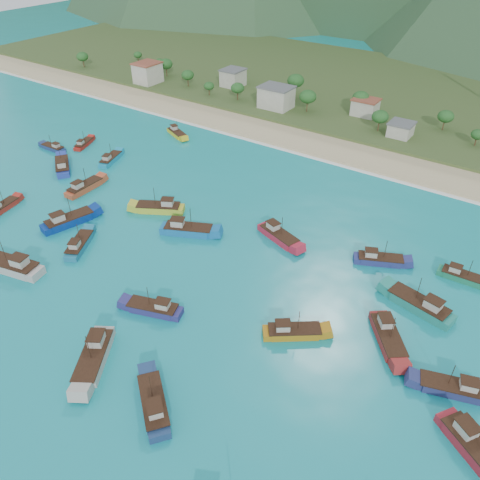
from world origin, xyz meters
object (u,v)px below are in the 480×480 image
Objects in this scene: boat_4 at (419,305)px; boat_16 at (463,277)px; boat_24 at (12,266)px; boat_22 at (154,404)px; boat_1 at (94,357)px; boat_18 at (475,449)px; boat_6 at (279,236)px; boat_21 at (388,337)px; boat_5 at (379,260)px; boat_10 at (188,230)px; boat_27 at (154,309)px; boat_13 at (85,187)px; boat_30 at (3,208)px; boat_7 at (452,388)px; boat_8 at (177,134)px; boat_17 at (69,221)px; boat_0 at (111,159)px; boat_26 at (80,245)px; boat_3 at (53,148)px; boat_2 at (63,166)px; boat_15 at (293,332)px; boat_32 at (84,144)px; boat_20 at (160,208)px.

boat_4 is 14.34m from boat_16.
boat_4 is 0.94× the size of boat_24.
boat_4 is at bearing 7.01° from boat_22.
boat_1 is 1.06× the size of boat_18.
boat_21 reaches higher than boat_6.
boat_5 is 0.90× the size of boat_18.
boat_10 is 26.07m from boat_27.
boat_6 is 1.06× the size of boat_13.
boat_30 is (-63.15, -28.11, -0.22)m from boat_6.
boat_8 is at bearing 45.16° from boat_7.
boat_1 is 44.56m from boat_17.
boat_0 is 1.01× the size of boat_8.
boat_30 is at bearing 76.67° from boat_7.
boat_6 reaches higher than boat_7.
boat_26 is at bearing 121.14° from boat_4.
boat_4 reaches higher than boat_22.
boat_6 is 1.13× the size of boat_26.
boat_3 is 0.68× the size of boat_17.
boat_2 is 30.44m from boat_17.
boat_15 is (78.55, -29.94, 0.07)m from boat_0.
boat_7 is 62.62m from boat_10.
boat_17 is 1.44× the size of boat_32.
boat_27 is at bearing 6.90° from boat_6.
boat_4 is 1.18× the size of boat_7.
boat_32 is at bearing 150.77° from boat_17.
boat_30 is at bearing -30.21° from boat_21.
boat_24 is (42.64, -42.64, 0.51)m from boat_3.
boat_22 reaches higher than boat_32.
boat_6 is at bearing 94.21° from boat_4.
boat_6 is (7.15, 47.65, -0.13)m from boat_1.
boat_15 is 80.35m from boat_30.
boat_20 is at bearing -55.36° from boat_2.
boat_10 is 69.54m from boat_18.
boat_22 is (7.10, -48.62, -0.01)m from boat_6.
boat_0 reaches higher than boat_3.
boat_2 is at bearing 98.19° from boat_22.
boat_5 is at bearing -56.23° from boat_27.
boat_8 is at bearing -134.36° from boat_5.
boat_3 is 0.88× the size of boat_8.
boat_22 is (25.62, -38.65, -0.09)m from boat_10.
boat_16 is at bearing -143.02° from boat_21.
boat_30 is (-23.44, 12.84, -0.44)m from boat_24.
boat_3 is at bearing 98.50° from boat_22.
boat_17 is at bearing 55.58° from boat_27.
boat_6 is at bearing -87.06° from boat_18.
boat_15 reaches higher than boat_3.
boat_6 is 44.44m from boat_26.
boat_20 reaches higher than boat_21.
boat_21 reaches higher than boat_5.
boat_0 is at bearing 12.00° from boat_24.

